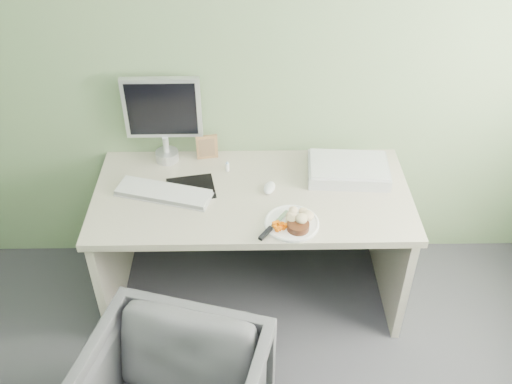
{
  "coord_description": "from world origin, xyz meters",
  "views": [
    {
      "loc": [
        -0.02,
        -0.63,
        2.51
      ],
      "look_at": [
        0.02,
        1.5,
        0.83
      ],
      "focal_mm": 40.0,
      "sensor_mm": 36.0,
      "label": 1
    }
  ],
  "objects_px": {
    "plate": "(292,223)",
    "scanner": "(348,170)",
    "desk": "(252,220)",
    "monitor": "(163,115)"
  },
  "relations": [
    {
      "from": "plate",
      "to": "scanner",
      "type": "xyz_separation_m",
      "value": [
        0.32,
        0.38,
        0.03
      ]
    },
    {
      "from": "plate",
      "to": "desk",
      "type": "bearing_deg",
      "value": 126.84
    },
    {
      "from": "scanner",
      "to": "monitor",
      "type": "distance_m",
      "value": 1.0
    },
    {
      "from": "plate",
      "to": "scanner",
      "type": "height_order",
      "value": "scanner"
    },
    {
      "from": "desk",
      "to": "plate",
      "type": "bearing_deg",
      "value": -53.16
    },
    {
      "from": "scanner",
      "to": "monitor",
      "type": "relative_size",
      "value": 0.87
    },
    {
      "from": "desk",
      "to": "plate",
      "type": "relative_size",
      "value": 6.17
    },
    {
      "from": "plate",
      "to": "monitor",
      "type": "bearing_deg",
      "value": 138.97
    },
    {
      "from": "desk",
      "to": "monitor",
      "type": "xyz_separation_m",
      "value": [
        -0.46,
        0.31,
        0.45
      ]
    },
    {
      "from": "scanner",
      "to": "desk",
      "type": "bearing_deg",
      "value": -160.6
    }
  ]
}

